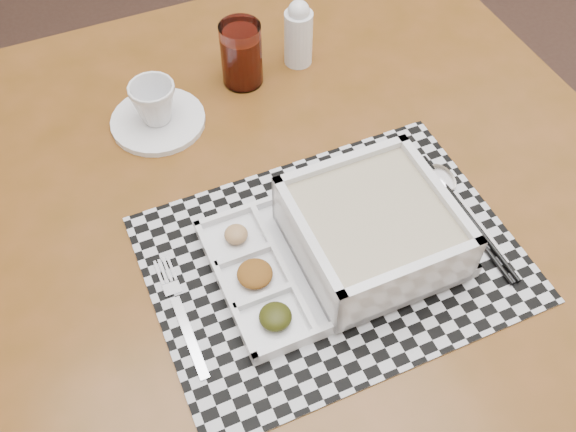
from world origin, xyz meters
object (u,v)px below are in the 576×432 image
object	(u,v)px
serving_tray	(361,237)
creamer_bottle	(298,34)
dining_table	(293,233)
juice_glass	(242,56)
cup	(154,103)

from	to	relation	value
serving_tray	creamer_bottle	world-z (taller)	creamer_bottle
dining_table	creamer_bottle	bearing A→B (deg)	66.53
juice_glass	creamer_bottle	size ratio (longest dim) A/B	0.91
dining_table	serving_tray	xyz separation A→B (m)	(0.05, -0.12, 0.12)
creamer_bottle	cup	bearing A→B (deg)	-167.48
juice_glass	cup	bearing A→B (deg)	-163.59
cup	juice_glass	xyz separation A→B (m)	(0.16, 0.05, 0.01)
serving_tray	cup	xyz separation A→B (m)	(-0.19, 0.35, 0.00)
dining_table	cup	distance (m)	0.29
creamer_bottle	dining_table	bearing A→B (deg)	-113.47
cup	creamer_bottle	bearing A→B (deg)	7.84
dining_table	cup	xyz separation A→B (m)	(-0.14, 0.23, 0.12)
serving_tray	cup	world-z (taller)	serving_tray
dining_table	creamer_bottle	size ratio (longest dim) A/B	9.05
dining_table	juice_glass	distance (m)	0.30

